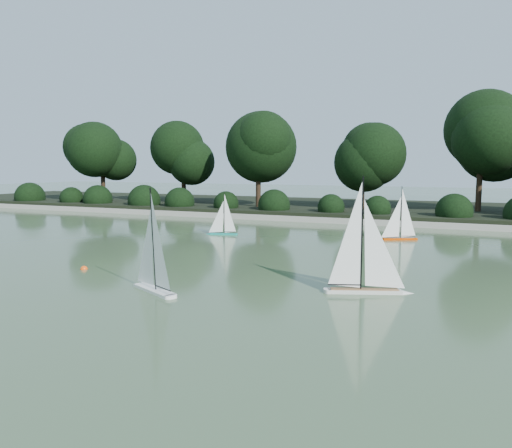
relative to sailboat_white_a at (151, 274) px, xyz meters
The scene contains 10 objects.
ground 1.09m from the sailboat_white_a, 108.53° to the left, with size 80.00×80.00×0.00m, color #375030.
pond_coping 10.01m from the sailboat_white_a, 91.93° to the left, with size 40.00×0.35×0.18m, color gray.
far_bank 14.01m from the sailboat_white_a, 91.38° to the left, with size 40.00×8.00×0.30m, color black.
tree_line 12.70m from the sailboat_white_a, 85.89° to the left, with size 26.31×3.93×4.39m.
shrub_hedge 10.91m from the sailboat_white_a, 91.77° to the left, with size 29.10×1.10×1.10m.
sailboat_white_a is the anchor object (origin of this frame).
sailboat_white_b 3.37m from the sailboat_white_a, 21.21° to the left, with size 1.34×0.66×1.88m.
sailboat_orange 7.47m from the sailboat_white_a, 68.77° to the left, with size 1.02×0.63×1.48m.
sailboat_teal 6.35m from the sailboat_white_a, 107.96° to the left, with size 0.91×0.39×1.26m.
race_buoy 2.26m from the sailboat_white_a, 158.61° to the left, with size 0.13×0.13×0.13m, color #FF4F0D.
Camera 1 is at (4.83, -7.26, 1.92)m, focal length 35.00 mm.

